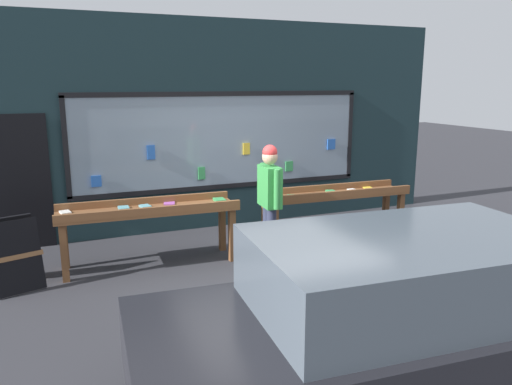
{
  "coord_description": "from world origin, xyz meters",
  "views": [
    {
      "loc": [
        -2.71,
        -6.03,
        2.56
      ],
      "look_at": [
        0.04,
        0.61,
        0.97
      ],
      "focal_mm": 35.0,
      "sensor_mm": 36.0,
      "label": 1
    }
  ],
  "objects_px": {
    "display_table_left": "(149,215)",
    "person_browsing": "(270,194)",
    "parked_car": "(405,315)",
    "sandwich_board_sign": "(13,253)",
    "small_dog": "(309,244)",
    "display_table_right": "(335,198)"
  },
  "relations": [
    {
      "from": "sandwich_board_sign",
      "to": "parked_car",
      "type": "height_order",
      "value": "parked_car"
    },
    {
      "from": "display_table_left",
      "to": "parked_car",
      "type": "height_order",
      "value": "parked_car"
    },
    {
      "from": "person_browsing",
      "to": "parked_car",
      "type": "relative_size",
      "value": 0.38
    },
    {
      "from": "display_table_right",
      "to": "small_dog",
      "type": "relative_size",
      "value": 4.84
    },
    {
      "from": "small_dog",
      "to": "parked_car",
      "type": "bearing_deg",
      "value": 135.64
    },
    {
      "from": "display_table_left",
      "to": "person_browsing",
      "type": "xyz_separation_m",
      "value": [
        1.63,
        -0.51,
        0.26
      ]
    },
    {
      "from": "sandwich_board_sign",
      "to": "parked_car",
      "type": "distance_m",
      "value": 4.86
    },
    {
      "from": "parked_car",
      "to": "sandwich_board_sign",
      "type": "bearing_deg",
      "value": 133.11
    },
    {
      "from": "display_table_left",
      "to": "person_browsing",
      "type": "distance_m",
      "value": 1.73
    },
    {
      "from": "display_table_right",
      "to": "small_dog",
      "type": "distance_m",
      "value": 1.26
    },
    {
      "from": "person_browsing",
      "to": "sandwich_board_sign",
      "type": "height_order",
      "value": "person_browsing"
    },
    {
      "from": "parked_car",
      "to": "small_dog",
      "type": "bearing_deg",
      "value": 79.04
    },
    {
      "from": "display_table_right",
      "to": "person_browsing",
      "type": "distance_m",
      "value": 1.51
    },
    {
      "from": "person_browsing",
      "to": "parked_car",
      "type": "bearing_deg",
      "value": 178.5
    },
    {
      "from": "parked_car",
      "to": "display_table_left",
      "type": "bearing_deg",
      "value": 112.44
    },
    {
      "from": "display_table_left",
      "to": "sandwich_board_sign",
      "type": "height_order",
      "value": "display_table_left"
    },
    {
      "from": "sandwich_board_sign",
      "to": "parked_car",
      "type": "bearing_deg",
      "value": -68.49
    },
    {
      "from": "small_dog",
      "to": "person_browsing",
      "type": "bearing_deg",
      "value": 31.52
    },
    {
      "from": "display_table_left",
      "to": "person_browsing",
      "type": "bearing_deg",
      "value": -17.39
    },
    {
      "from": "display_table_left",
      "to": "sandwich_board_sign",
      "type": "distance_m",
      "value": 1.78
    },
    {
      "from": "display_table_left",
      "to": "small_dog",
      "type": "distance_m",
      "value": 2.32
    },
    {
      "from": "display_table_left",
      "to": "parked_car",
      "type": "distance_m",
      "value": 4.12
    }
  ]
}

